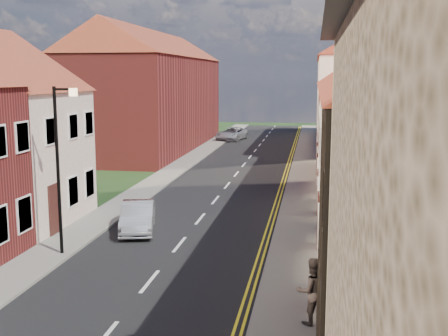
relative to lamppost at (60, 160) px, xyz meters
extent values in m
cube|color=black|center=(3.81, 10.00, -3.53)|extent=(7.00, 90.00, 0.02)
cube|color=slate|center=(-0.59, 10.00, -3.48)|extent=(1.80, 90.00, 0.12)
cube|color=slate|center=(8.21, 10.00, -3.48)|extent=(1.80, 90.00, 0.12)
cube|color=silver|center=(13.11, 3.50, -0.54)|extent=(8.00, 5.00, 6.00)
cube|color=maroon|center=(13.11, 1.60, 4.66)|extent=(0.60, 0.60, 1.60)
cube|color=white|center=(13.11, 8.90, -0.54)|extent=(8.00, 5.80, 6.00)
cube|color=maroon|center=(13.11, 6.60, 4.66)|extent=(0.60, 0.60, 1.60)
cube|color=maroon|center=(13.11, 14.30, -0.54)|extent=(8.00, 5.00, 6.00)
cube|color=maroon|center=(13.11, 12.40, 4.66)|extent=(0.60, 0.60, 1.60)
cube|color=maroon|center=(13.11, 19.70, -0.54)|extent=(8.00, 5.80, 6.00)
cube|color=maroon|center=(13.11, 17.40, 4.66)|extent=(0.60, 0.60, 1.60)
cube|color=white|center=(13.11, 35.00, 0.46)|extent=(8.00, 24.00, 8.00)
cube|color=maroon|center=(-5.49, 30.00, 0.46)|extent=(8.00, 24.00, 8.00)
cylinder|color=black|center=(-0.09, 0.00, -0.42)|extent=(0.12, 0.12, 6.00)
cube|color=black|center=(0.26, 0.00, 2.48)|extent=(0.70, 0.08, 0.08)
cube|color=#FFD899|center=(0.61, 0.00, 2.38)|extent=(0.25, 0.15, 0.28)
imported|color=#9FA1A7|center=(1.61, 3.65, -2.92)|extent=(2.19, 3.96, 1.24)
imported|color=#9B9CA2|center=(0.61, 37.58, -2.87)|extent=(3.10, 5.14, 1.33)
imported|color=#2B2422|center=(8.91, -4.50, -2.53)|extent=(1.03, 0.91, 1.77)
camera|label=1|loc=(8.86, -18.42, 2.95)|focal=45.00mm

